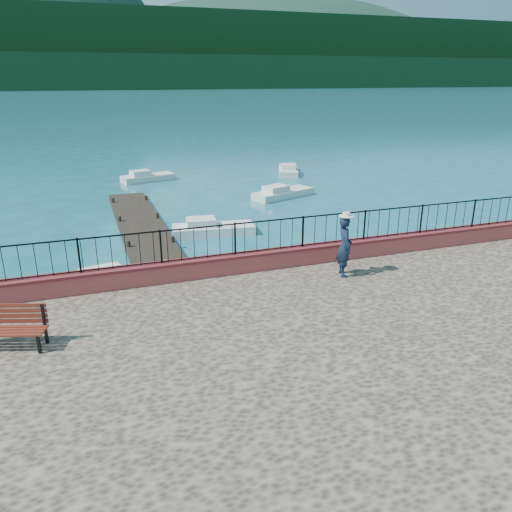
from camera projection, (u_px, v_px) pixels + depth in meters
ground at (292, 368)px, 12.38m from camera, size 2000.00×2000.00×0.00m
parapet at (245, 262)px, 15.15m from camera, size 28.00×0.46×0.58m
railing at (245, 238)px, 14.89m from camera, size 27.00×0.05×0.95m
dock at (145, 234)px, 22.34m from camera, size 2.00×16.00×0.30m
far_forest at (76, 72)px, 275.29m from camera, size 900.00×60.00×18.00m
foothills at (73, 51)px, 324.06m from camera, size 900.00×120.00×44.00m
companion_hill at (274, 82)px, 577.94m from camera, size 448.00×384.00×180.00m
park_bench at (7, 336)px, 10.85m from camera, size 1.81×1.07×0.96m
person at (344, 246)px, 14.64m from camera, size 0.57×0.74×1.82m
hat at (346, 214)px, 14.31m from camera, size 0.44×0.44×0.12m
boat_0 at (120, 276)px, 16.96m from camera, size 4.06×2.15×0.80m
boat_1 at (213, 226)px, 22.70m from camera, size 3.83×1.80×0.80m
boat_2 at (283, 191)px, 29.67m from camera, size 4.12×2.55×0.80m
boat_4 at (148, 175)px, 34.32m from camera, size 3.75×2.13×0.80m
boat_5 at (288, 168)px, 36.97m from camera, size 2.55×3.93×0.80m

